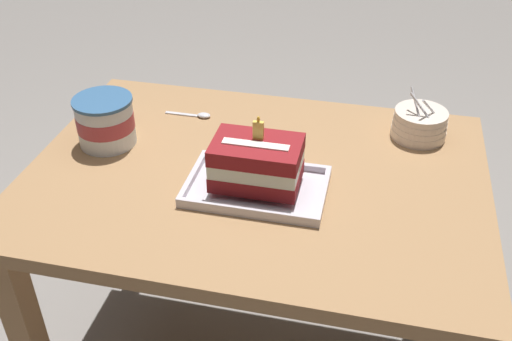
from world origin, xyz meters
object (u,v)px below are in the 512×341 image
bowl_stack (420,124)px  ice_cream_tub (105,121)px  foil_tray (257,188)px  birthday_cake (257,163)px  serving_spoon_near_tray (199,115)px

bowl_stack → ice_cream_tub: 0.79m
bowl_stack → ice_cream_tub: (-0.76, -0.20, 0.03)m
foil_tray → ice_cream_tub: bearing=164.1°
birthday_cake → bowl_stack: size_ratio=1.38×
foil_tray → serving_spoon_near_tray: size_ratio=2.45×
bowl_stack → serving_spoon_near_tray: 0.58m
ice_cream_tub → bowl_stack: bearing=15.0°
ice_cream_tub → serving_spoon_near_tray: bearing=43.7°
foil_tray → birthday_cake: bearing=90.0°
birthday_cake → ice_cream_tub: 0.42m
birthday_cake → serving_spoon_near_tray: size_ratio=1.51×
birthday_cake → ice_cream_tub: size_ratio=1.32×
serving_spoon_near_tray → foil_tray: bearing=-52.4°
birthday_cake → bowl_stack: (0.35, 0.32, -0.04)m
foil_tray → serving_spoon_near_tray: (-0.22, 0.29, -0.00)m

